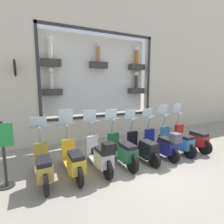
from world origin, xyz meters
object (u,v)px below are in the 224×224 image
Objects in this scene: scooter_navy_2 at (163,144)px; scooter_green_4 at (123,151)px; scooter_yellow_6 at (73,160)px; scooter_teal_1 at (177,141)px; scooter_olive_7 at (43,166)px; scooter_silver_5 at (100,155)px; scooter_red_0 at (192,138)px; shop_sign_post at (4,152)px; scooter_black_3 at (143,148)px.

scooter_green_4 is (0.07, 1.50, -0.01)m from scooter_navy_2.
scooter_yellow_6 is at bearing 90.02° from scooter_green_4.
scooter_teal_1 is 1.00× the size of scooter_olive_7.
scooter_silver_5 is at bearing 91.12° from scooter_teal_1.
scooter_yellow_6 is (0.00, 4.50, -0.00)m from scooter_red_0.
shop_sign_post reaches higher than scooter_olive_7.
scooter_red_0 is 1.00× the size of scooter_teal_1.
scooter_red_0 is 1.00× the size of scooter_silver_5.
scooter_teal_1 reaches higher than shop_sign_post.
scooter_green_4 is 1.00× the size of scooter_olive_7.
scooter_navy_2 is 4.60m from shop_sign_post.
shop_sign_post is at bearing 83.78° from scooter_silver_5.
scooter_black_3 is 3.85m from shop_sign_post.
scooter_teal_1 is 4.50m from scooter_olive_7.
scooter_green_4 is at bearing 89.30° from scooter_black_3.
scooter_red_0 is at bearing -90.00° from scooter_yellow_6.
scooter_teal_1 is 1.00× the size of scooter_silver_5.
scooter_yellow_6 is at bearing 90.00° from scooter_red_0.
scooter_black_3 is 3.00m from scooter_olive_7.
scooter_silver_5 reaches higher than scooter_green_4.
scooter_red_0 is at bearing -90.01° from scooter_green_4.
scooter_yellow_6 is 1.64m from shop_sign_post.
scooter_navy_2 is at bearing 95.24° from scooter_teal_1.
scooter_green_4 is at bearing -89.98° from scooter_yellow_6.
scooter_olive_7 is (0.00, 3.00, 0.02)m from scooter_black_3.
scooter_navy_2 is 0.99× the size of scooter_yellow_6.
scooter_red_0 is 1.00× the size of scooter_yellow_6.
scooter_black_3 is 1.50m from scooter_silver_5.
scooter_black_3 is 0.99× the size of scooter_olive_7.
scooter_navy_2 is 0.99× the size of scooter_green_4.
scooter_red_0 is at bearing -89.07° from scooter_silver_5.
scooter_black_3 is at bearing -93.00° from shop_sign_post.
scooter_yellow_6 is at bearing -96.96° from shop_sign_post.
scooter_silver_5 is at bearing -92.15° from scooter_olive_7.
scooter_red_0 reaches higher than shop_sign_post.
scooter_yellow_6 is 1.00× the size of scooter_olive_7.
scooter_black_3 is at bearing -87.99° from scooter_silver_5.
scooter_yellow_6 is (0.00, 3.75, 0.01)m from scooter_teal_1.
shop_sign_post is (0.26, 4.57, 0.40)m from scooter_navy_2.
scooter_green_4 is at bearing 87.25° from scooter_navy_2.
scooter_teal_1 reaches higher than scooter_olive_7.
scooter_silver_5 is (-0.06, 3.75, 0.04)m from scooter_red_0.
shop_sign_post reaches higher than scooter_navy_2.
scooter_yellow_6 reaches higher than scooter_navy_2.
scooter_red_0 is 6.09m from shop_sign_post.
scooter_navy_2 is 1.00× the size of scooter_black_3.
scooter_red_0 reaches higher than scooter_olive_7.
scooter_red_0 is 1.00× the size of scooter_green_4.
shop_sign_post is at bearing 86.44° from scooter_green_4.
scooter_green_4 reaches higher than shop_sign_post.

